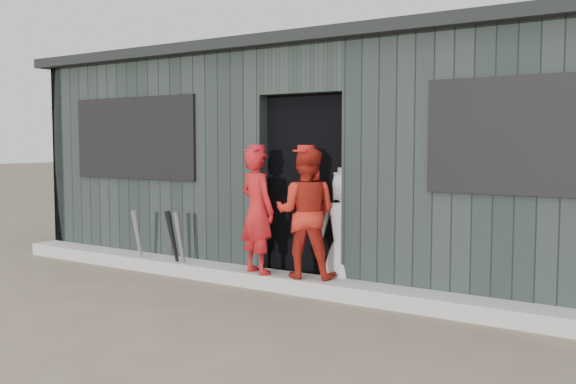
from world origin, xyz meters
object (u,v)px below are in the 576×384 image
Objects in this scene: bat_right at (174,243)px; player_red_left at (257,210)px; bat_mid at (181,244)px; player_red_right at (306,213)px; bat_left at (138,240)px; player_grey_back at (346,230)px; dugout at (365,160)px.

player_red_left reaches higher than bat_right.
player_red_right is (1.56, 0.14, 0.43)m from bat_mid.
bat_left is 2.26m from player_red_right.
bat_left is 0.60× the size of player_grey_back.
dugout is at bearing 52.91° from bat_mid.
dugout reaches higher than player_red_right.
dugout is (1.37, 1.81, 0.92)m from bat_mid.
bat_right is 0.61× the size of player_grey_back.
bat_right reaches higher than bat_left.
bat_mid reaches higher than bat_left.
bat_left is at bearing 20.56° from player_red_left.
player_red_right is (2.21, 0.15, 0.44)m from bat_left.
player_red_right is 0.46m from player_grey_back.
player_red_left is at bearing 2.07° from bat_left.
player_red_right is at bearing 3.92° from bat_left.
player_grey_back is (0.27, 0.32, -0.19)m from player_red_right.
player_grey_back reaches higher than bat_left.
player_grey_back is at bearing 10.82° from bat_left.
bat_left is 0.57× the size of player_red_right.
dugout is at bearing 50.64° from bat_right.
bat_mid is 0.60× the size of player_grey_back.
bat_left is 2.55m from player_grey_back.
player_grey_back is (0.81, 0.41, -0.19)m from player_red_left.
bat_mid is at bearing -127.09° from dugout.
player_red_right is 0.16× the size of dugout.
bat_right is (-0.11, 0.01, 0.00)m from bat_mid.
dugout is (1.48, 1.80, 0.92)m from bat_right.
bat_mid is 0.09× the size of dugout.
player_grey_back is 0.15× the size of dugout.
bat_mid is at bearing -8.16° from player_grey_back.
bat_left is 0.57× the size of player_red_left.
player_red_left is (1.14, 0.04, 0.43)m from bat_right.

